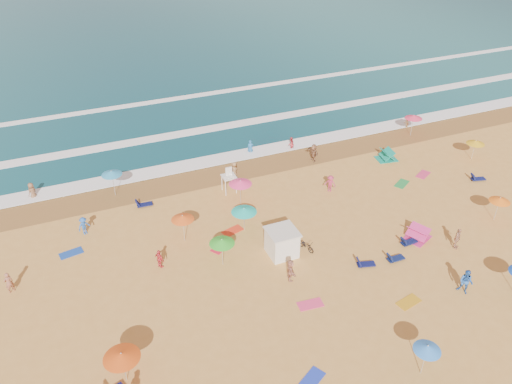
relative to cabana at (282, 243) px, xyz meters
name	(u,v)px	position (x,y,z in m)	size (l,w,h in m)	color
ground	(252,257)	(-2.23, 0.48, -1.00)	(220.00, 220.00, 0.00)	gold
ocean	(97,12)	(-2.23, 84.48, -1.00)	(220.00, 140.00, 0.18)	#0C4756
wet_sand	(201,177)	(-2.23, 12.98, -0.99)	(220.00, 220.00, 0.00)	olive
surf_foam	(177,137)	(-2.23, 21.80, -0.90)	(200.00, 18.70, 0.05)	white
cabana	(282,243)	(0.00, 0.00, 0.00)	(2.00, 2.00, 2.00)	white
cabana_roof	(282,232)	(0.00, 0.00, 1.06)	(2.20, 2.20, 0.12)	silver
bicycle	(306,245)	(1.90, -0.30, -0.59)	(0.55, 1.57, 0.82)	black
lifeguard_stand	(229,181)	(-0.64, 9.64, 0.05)	(1.20, 1.20, 2.10)	white
beach_umbrellas	(249,233)	(-2.36, 0.71, 1.12)	(70.22, 28.50, 0.74)	orange
loungers	(334,261)	(3.15, -2.41, -0.83)	(38.89, 19.46, 0.34)	#0F184E
towels	(254,278)	(-2.92, -1.66, -0.98)	(42.02, 18.24, 0.03)	#CD1950
popup_tents	(401,188)	(13.24, 3.42, -0.40)	(7.62, 13.69, 1.20)	#D02E7B
beachgoers	(258,214)	(-0.04, 4.40, -0.21)	(50.08, 25.03, 2.14)	#DB363F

